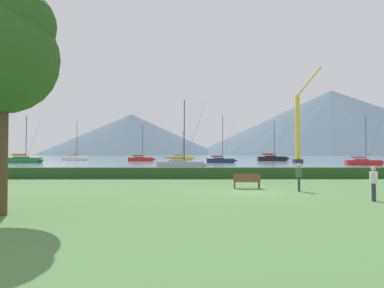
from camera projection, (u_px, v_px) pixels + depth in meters
The scene contains 18 objects.
ground_plane at pixel (249, 192), 20.54m from camera, with size 1000.00×1000.00×0.00m, color #517A42.
harbor_water at pixel (196, 158), 157.49m from camera, with size 320.00×246.00×0.00m, color gray.
hedge_line at pixel (228, 173), 31.55m from camera, with size 80.00×1.20×0.97m, color #284C23.
sailboat_slip_1 at pixel (221, 160), 81.19m from camera, with size 7.25×3.22×11.00m.
sailboat_slip_2 at pixel (141, 159), 96.41m from camera, with size 7.58×2.38×10.00m.
sailboat_slip_5 at pixel (24, 160), 79.50m from camera, with size 9.17×3.59×10.60m.
sailboat_slip_7 at pixel (272, 158), 99.63m from camera, with size 9.20×2.95×11.51m.
sailboat_slip_8 at pixel (182, 158), 109.15m from camera, with size 7.52×2.42×9.01m.
sailboat_slip_10 at pixel (364, 162), 65.12m from camera, with size 7.12×3.05×9.01m.
sailboat_slip_11 at pixel (75, 158), 105.81m from camera, with size 8.39×3.66×11.76m.
sailboat_slip_12 at pixel (181, 164), 51.70m from camera, with size 7.84×3.22×10.08m.
park_bench_near_path at pixel (247, 180), 22.49m from camera, with size 1.75×0.60×0.95m.
person_seated_viewer at pixel (374, 181), 16.59m from camera, with size 0.36×0.56×1.65m.
person_standing_walker at pixel (299, 175), 20.86m from camera, with size 0.36×0.56×1.65m.
park_tree at pixel (5, 52), 13.00m from camera, with size 4.11×4.11×8.36m.
dock_crane at pixel (299, 131), 81.22m from camera, with size 6.70×2.00×22.38m.
distant_hill_west_ridge at pixel (331, 123), 401.30m from camera, with size 319.17×319.17×73.47m, color #4C6070.
distant_hill_central_peak at pixel (131, 135), 385.72m from camera, with size 196.42×196.42×44.61m, color #4C6070.
Camera 1 is at (-3.55, -20.57, 2.28)m, focal length 33.02 mm.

